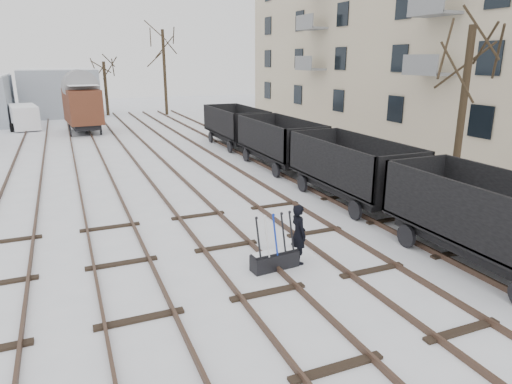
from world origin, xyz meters
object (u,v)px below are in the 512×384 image
worker (298,234)px  freight_wagon_a (490,234)px  ground_frame (275,259)px  panel_van (24,117)px  box_van_wagon (82,105)px

worker → freight_wagon_a: 5.04m
ground_frame → freight_wagon_a: (5.28, -2.10, 0.64)m
ground_frame → worker: 0.93m
freight_wagon_a → panel_van: (-12.85, 32.68, 0.05)m
ground_frame → freight_wagon_a: 5.72m
worker → freight_wagon_a: (4.53, -2.20, 0.10)m
freight_wagon_a → box_van_wagon: 30.05m
ground_frame → box_van_wagon: (-3.32, 26.67, 1.81)m
ground_frame → panel_van: size_ratio=0.33×
ground_frame → worker: (0.75, 0.10, 0.55)m
worker → panel_van: size_ratio=0.37×
box_van_wagon → panel_van: box_van_wagon is taller
ground_frame → panel_van: panel_van is taller
ground_frame → box_van_wagon: bearing=91.8°
freight_wagon_a → box_van_wagon: size_ratio=1.21×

